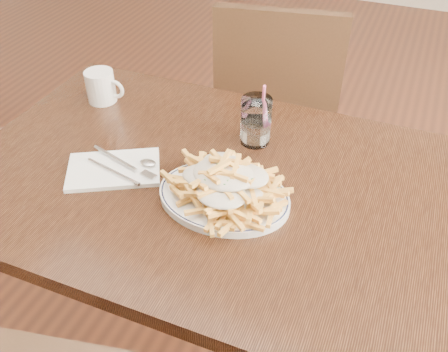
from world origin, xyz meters
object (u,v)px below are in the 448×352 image
at_px(table, 208,201).
at_px(coffee_mug, 101,87).
at_px(chair_far, 277,106).
at_px(loaded_fries, 224,179).
at_px(water_glass, 256,124).
at_px(fries_plate, 224,197).

relative_size(table, coffee_mug, 10.19).
bearing_deg(chair_far, loaded_fries, -82.11).
bearing_deg(water_glass, chair_far, 100.07).
xyz_separation_m(water_glass, coffee_mug, (-0.48, 0.03, -0.01)).
distance_m(table, coffee_mug, 0.49).
xyz_separation_m(table, coffee_mug, (-0.43, 0.21, 0.12)).
height_order(water_glass, coffee_mug, water_glass).
relative_size(table, chair_far, 1.28).
relative_size(fries_plate, coffee_mug, 2.63).
xyz_separation_m(table, water_glass, (0.06, 0.18, 0.13)).
relative_size(table, loaded_fries, 4.03).
distance_m(chair_far, coffee_mug, 0.70).
distance_m(table, water_glass, 0.23).
height_order(table, loaded_fries, loaded_fries).
bearing_deg(table, coffee_mug, 154.01).
xyz_separation_m(fries_plate, water_glass, (-0.01, 0.25, 0.04)).
height_order(chair_far, loaded_fries, chair_far).
bearing_deg(loaded_fries, fries_plate, 0.00).
relative_size(fries_plate, water_glass, 1.80).
relative_size(chair_far, coffee_mug, 7.94).
relative_size(table, fries_plate, 3.88).
bearing_deg(loaded_fries, table, 136.81).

